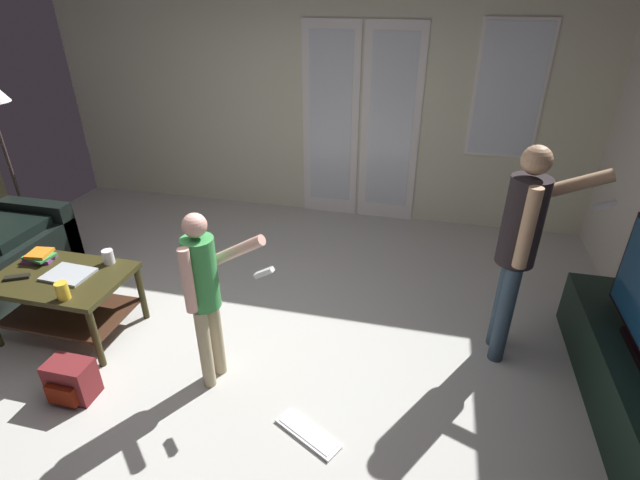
{
  "coord_description": "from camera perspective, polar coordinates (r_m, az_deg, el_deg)",
  "views": [
    {
      "loc": [
        1.3,
        -2.46,
        2.42
      ],
      "look_at": [
        0.7,
        0.02,
        1.04
      ],
      "focal_mm": 26.63,
      "sensor_mm": 36.0,
      "label": 1
    }
  ],
  "objects": [
    {
      "name": "loose_keyboard",
      "position": [
        3.11,
        -1.51,
        -22.25
      ],
      "size": [
        0.45,
        0.32,
        0.02
      ],
      "color": "white",
      "rests_on": "ground_plane"
    },
    {
      "name": "backpack",
      "position": [
        3.62,
        -27.74,
        -14.71
      ],
      "size": [
        0.29,
        0.22,
        0.28
      ],
      "color": "maroon",
      "rests_on": "ground_plane"
    },
    {
      "name": "person_adult",
      "position": [
        3.37,
        23.06,
        0.14
      ],
      "size": [
        0.69,
        0.43,
        1.58
      ],
      "color": "#304151",
      "rests_on": "ground_plane"
    },
    {
      "name": "wall_back_with_doors",
      "position": [
        5.39,
        0.24,
        16.63
      ],
      "size": [
        6.08,
        0.09,
        2.7
      ],
      "color": "beige",
      "rests_on": "ground_plane"
    },
    {
      "name": "cup_by_laptop",
      "position": [
        3.98,
        -24.1,
        -1.85
      ],
      "size": [
        0.08,
        0.08,
        0.11
      ],
      "primitive_type": "cylinder",
      "color": "white",
      "rests_on": "coffee_table"
    },
    {
      "name": "cup_near_edge",
      "position": [
        3.68,
        -28.54,
        -5.4
      ],
      "size": [
        0.08,
        0.08,
        0.13
      ],
      "primitive_type": "cylinder",
      "color": "gold",
      "rests_on": "coffee_table"
    },
    {
      "name": "person_child",
      "position": [
        3.04,
        -13.67,
        -5.53
      ],
      "size": [
        0.55,
        0.34,
        1.26
      ],
      "color": "tan",
      "rests_on": "ground_plane"
    },
    {
      "name": "tv_remote_black",
      "position": [
        4.12,
        -32.63,
        -3.79
      ],
      "size": [
        0.17,
        0.12,
        0.02
      ],
      "primitive_type": "cube",
      "rotation": [
        0.0,
        0.0,
        0.49
      ],
      "color": "black",
      "rests_on": "coffee_table"
    },
    {
      "name": "laptop_closed",
      "position": [
        3.97,
        -27.99,
        -3.67
      ],
      "size": [
        0.34,
        0.27,
        0.02
      ],
      "primitive_type": "cube",
      "rotation": [
        0.0,
        0.0,
        -0.05
      ],
      "color": "#A9B1B5",
      "rests_on": "coffee_table"
    },
    {
      "name": "tv_stand",
      "position": [
        3.69,
        32.88,
        -13.7
      ],
      "size": [
        0.42,
        1.78,
        0.42
      ],
      "color": "black",
      "rests_on": "ground_plane"
    },
    {
      "name": "ground_plane",
      "position": [
        3.69,
        -11.05,
        -13.35
      ],
      "size": [
        6.08,
        5.41,
        0.02
      ],
      "primitive_type": "cube",
      "color": "#B3B3AC"
    },
    {
      "name": "book_stack",
      "position": [
        4.28,
        -30.64,
        -1.69
      ],
      "size": [
        0.24,
        0.19,
        0.07
      ],
      "color": "#813B8E",
      "rests_on": "coffee_table"
    },
    {
      "name": "coffee_table",
      "position": [
        4.08,
        -28.35,
        -5.44
      ],
      "size": [
        0.96,
        0.64,
        0.52
      ],
      "color": "#312C13",
      "rests_on": "ground_plane"
    }
  ]
}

